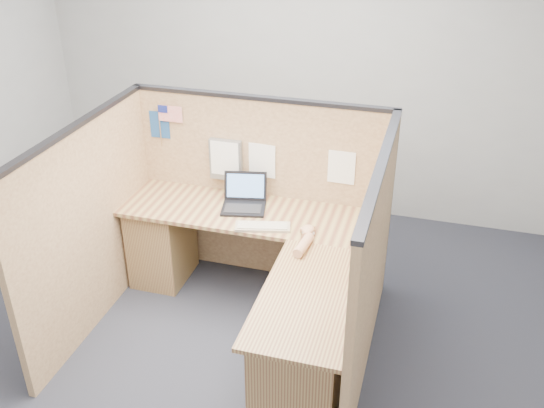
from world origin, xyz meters
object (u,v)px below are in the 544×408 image
(l_desk, at_px, (257,282))
(mouse, at_px, (308,232))
(laptop, at_px, (246,199))
(keyboard, at_px, (263,226))

(l_desk, height_order, mouse, mouse)
(mouse, bearing_deg, l_desk, -149.18)
(laptop, relative_size, mouse, 3.62)
(l_desk, bearing_deg, laptop, 116.08)
(l_desk, relative_size, mouse, 18.88)
(l_desk, relative_size, laptop, 5.22)
(keyboard, bearing_deg, mouse, -13.68)
(laptop, bearing_deg, keyboard, -64.54)
(laptop, xyz_separation_m, keyboard, (0.22, -0.28, -0.05))
(l_desk, distance_m, laptop, 0.66)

